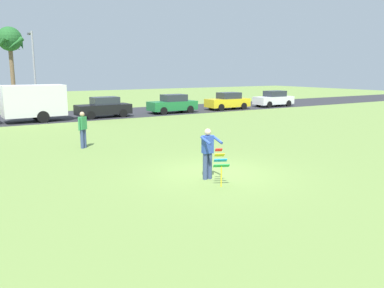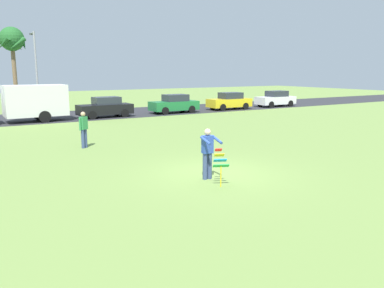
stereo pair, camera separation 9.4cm
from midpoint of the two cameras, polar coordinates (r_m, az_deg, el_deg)
The scene contains 12 objects.
ground_plane at distance 14.00m, azimuth 3.58°, elevation -4.37°, with size 120.00×120.00×0.00m, color olive.
road_strip at distance 33.18m, azimuth -17.59°, elevation 3.92°, with size 120.00×8.00×0.01m, color #2D2D33.
person_kite_flyer at distance 13.10m, azimuth 2.52°, elevation -1.14°, with size 0.55×0.67×1.73m.
kite_held at distance 12.45m, azimuth 4.35°, elevation -2.59°, with size 0.60×0.73×1.16m.
parked_truck_white_box at distance 30.02m, azimuth -23.36°, elevation 5.58°, with size 6.76×2.27×2.62m.
parked_car_black at distance 31.45m, azimuth -12.47°, elevation 5.23°, with size 4.25×1.92×1.60m.
parked_car_green at distance 33.94m, azimuth -2.52°, elevation 5.86°, with size 4.21×1.86×1.60m.
parked_car_yellow at distance 37.14m, azimuth 5.58°, elevation 6.23°, with size 4.23×1.89×1.60m.
parked_car_white at distance 40.91m, azimuth 12.20°, elevation 6.45°, with size 4.21×1.85×1.60m.
palm_tree_right_near at distance 38.86m, azimuth -24.75°, elevation 13.35°, with size 2.58×2.71×7.41m.
streetlight_pole at distance 37.83m, azimuth -21.79°, elevation 10.50°, with size 0.24×1.65×7.00m.
person_walker_near at distance 19.13m, azimuth -15.41°, elevation 2.19°, with size 0.49×0.38×1.73m.
Camera 2 is at (-7.70, -11.11, 3.64)m, focal length 36.49 mm.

